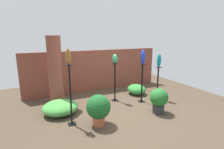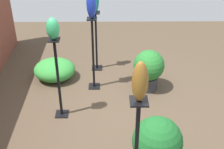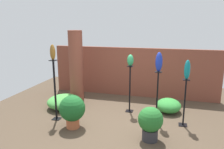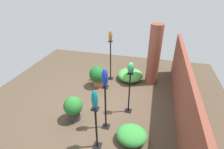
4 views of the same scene
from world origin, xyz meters
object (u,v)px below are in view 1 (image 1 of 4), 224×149
Objects in this scene: art_vase_jade at (115,59)px; pedestal_teal at (158,85)px; potted_plant_mid_right at (159,99)px; brick_pillar at (55,71)px; potted_plant_mid_left at (98,108)px; pedestal_jade at (115,84)px; pedestal_cobalt at (142,85)px; art_vase_bronze at (68,56)px; pedestal_bronze at (71,98)px; art_vase_cobalt at (143,57)px; art_vase_teal at (159,60)px.

pedestal_teal is at bearing -19.71° from art_vase_jade.
brick_pillar is at bearing 142.17° from potted_plant_mid_right.
pedestal_jade is at bearing 49.79° from potted_plant_mid_left.
potted_plant_mid_right is at bearing -93.94° from pedestal_cobalt.
art_vase_bronze is at bearing -149.89° from pedestal_jade.
pedestal_cobalt is 3.40× the size of art_vase_bronze.
pedestal_bronze is 2.15m from art_vase_jade.
pedestal_jade is at bearing 148.22° from art_vase_cobalt.
art_vase_teal is 2.85m from potted_plant_mid_left.
brick_pillar is 3.51m from pedestal_teal.
pedestal_jade is 2.32m from art_vase_bronze.
pedestal_cobalt reaches higher than potted_plant_mid_right.
art_vase_jade reaches higher than art_vase_teal.
potted_plant_mid_left is (0.62, -0.32, -1.30)m from art_vase_bronze.
potted_plant_mid_right is at bearing -127.87° from pedestal_teal.
pedestal_jade is 2.85× the size of art_vase_teal.
pedestal_jade reaches higher than pedestal_teal.
art_vase_teal reaches higher than pedestal_cobalt.
pedestal_cobalt is (2.52, 0.53, -0.12)m from pedestal_bronze.
pedestal_cobalt is at bearing 177.43° from pedestal_teal.
pedestal_cobalt is at bearing 23.97° from potted_plant_mid_left.
potted_plant_mid_right is at bearing -9.85° from pedestal_bronze.
art_vase_jade reaches higher than pedestal_cobalt.
brick_pillar is at bearing 94.25° from pedestal_bronze.
pedestal_cobalt is 1.64× the size of potted_plant_mid_left.
art_vase_teal is at bearing 8.88° from pedestal_bronze.
pedestal_cobalt is at bearing -31.78° from art_vase_jade.
art_vase_cobalt is at bearing 177.43° from art_vase_teal.
brick_pillar is 2.01m from pedestal_jade.
pedestal_cobalt is (2.64, -1.05, -0.52)m from brick_pillar.
art_vase_cobalt is 1.47m from potted_plant_mid_right.
pedestal_jade is at bearing 116.49° from potted_plant_mid_right.
potted_plant_mid_left is at bearing -156.03° from art_vase_cobalt.
pedestal_bronze is 2.02m from pedestal_jade.
potted_plant_mid_right is at bearing -37.83° from brick_pillar.
art_vase_teal is at bearing 52.13° from potted_plant_mid_right.
art_vase_teal is at bearing 8.88° from art_vase_bronze.
pedestal_teal is 2.69m from potted_plant_mid_left.
pedestal_jade is 1.77× the size of potted_plant_mid_right.
art_vase_cobalt is (2.52, 0.53, 0.82)m from pedestal_bronze.
art_vase_teal is (1.43, -0.51, 0.79)m from pedestal_jade.
art_vase_teal is 1.47× the size of art_vase_jade.
brick_pillar is 4.85× the size of art_vase_teal.
art_vase_cobalt is at bearing 86.06° from potted_plant_mid_right.
art_vase_teal is at bearing -19.71° from art_vase_jade.
pedestal_teal is 1.79m from art_vase_jade.
potted_plant_mid_right is 0.93× the size of potted_plant_mid_left.
pedestal_jade is at bearing 160.29° from art_vase_teal.
art_vase_bronze is at bearing -171.12° from pedestal_teal.
art_vase_bronze reaches higher than pedestal_cobalt.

